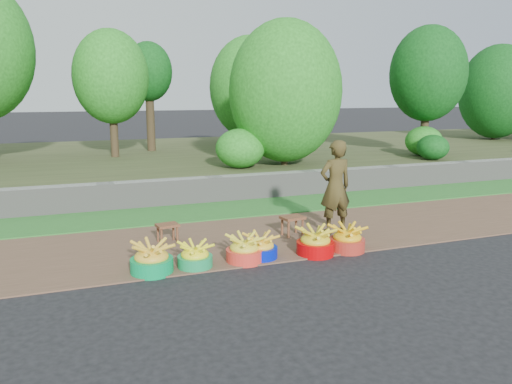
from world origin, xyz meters
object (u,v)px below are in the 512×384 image
object	(u,v)px
basin_b	(195,257)
stool_right	(293,220)
basin_a	(152,259)
stool_left	(167,228)
vendor_woman	(335,187)
basin_f	(347,239)
basin_c	(244,250)
basin_e	(315,243)
basin_d	(260,248)

from	to	relation	value
basin_b	stool_right	world-z (taller)	basin_b
basin_a	stool_left	world-z (taller)	basin_a
basin_b	vendor_woman	size ratio (longest dim) A/B	0.30
basin_f	stool_right	bearing A→B (deg)	114.30
basin_c	basin_f	world-z (taller)	basin_f
basin_b	basin_c	world-z (taller)	basin_c
basin_e	basin_c	bearing A→B (deg)	176.77
basin_e	stool_right	world-z (taller)	basin_e
vendor_woman	basin_e	bearing A→B (deg)	46.47
basin_b	vendor_woman	distance (m)	2.77
basin_a	basin_b	bearing A→B (deg)	-0.41
basin_b	basin_f	size ratio (longest dim) A/B	0.89
stool_left	basin_f	bearing A→B (deg)	-28.24
basin_c	stool_left	distance (m)	1.49
basin_d	vendor_woman	xyz separation A→B (m)	(1.62, 0.78, 0.63)
basin_c	basin_e	distance (m)	1.06
basin_f	basin_a	bearing A→B (deg)	178.50
basin_a	vendor_woman	distance (m)	3.30
basin_a	basin_f	bearing A→B (deg)	-1.50
basin_a	basin_e	bearing A→B (deg)	-1.71
basin_c	basin_f	xyz separation A→B (m)	(1.59, -0.06, 0.00)
basin_a	stool_right	size ratio (longest dim) A/B	1.40
basin_f	basin_e	bearing A→B (deg)	179.45
basin_b	vendor_woman	bearing A→B (deg)	17.82
basin_a	basin_f	distance (m)	2.86
basin_a	basin_f	xyz separation A→B (m)	(2.86, -0.07, -0.01)
basin_a	vendor_woman	world-z (taller)	vendor_woman
stool_right	basin_b	bearing A→B (deg)	-153.80
basin_c	basin_d	world-z (taller)	basin_c
basin_c	basin_f	bearing A→B (deg)	-2.34
basin_a	basin_d	size ratio (longest dim) A/B	1.15
basin_d	basin_a	bearing A→B (deg)	-178.41
basin_d	stool_right	distance (m)	1.24
basin_c	basin_d	size ratio (longest dim) A/B	1.06
stool_left	basin_a	bearing A→B (deg)	-109.57
basin_b	stool_left	distance (m)	1.24
basin_f	basin_d	bearing A→B (deg)	174.97
basin_d	basin_e	bearing A→B (deg)	-7.90
basin_f	stool_right	xyz separation A→B (m)	(-0.44, 0.98, 0.10)
vendor_woman	stool_left	bearing A→B (deg)	-9.84
basin_c	vendor_woman	bearing A→B (deg)	23.97
basin_c	basin_d	xyz separation A→B (m)	(0.25, 0.05, -0.01)
basin_f	vendor_woman	distance (m)	1.12
basin_f	vendor_woman	world-z (taller)	vendor_woman
basin_b	stool_right	bearing A→B (deg)	26.20
basin_a	basin_e	xyz separation A→B (m)	(2.33, -0.07, -0.00)
basin_b	basin_e	size ratio (longest dim) A/B	0.86
basin_f	vendor_woman	bearing A→B (deg)	72.39
basin_a	basin_c	distance (m)	1.27
basin_e	stool_right	xyz separation A→B (m)	(0.08, 0.97, 0.09)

